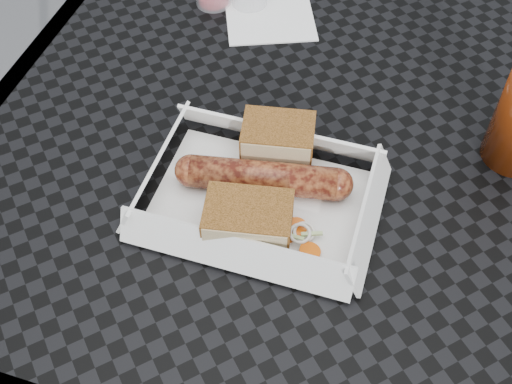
# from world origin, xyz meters

# --- Properties ---
(ground) EXTENTS (60.00, 60.00, 0.00)m
(ground) POSITION_xyz_m (0.00, 0.00, 0.00)
(ground) COLOR #4C4C4E
(ground) RESTS_ON ground
(patio_table) EXTENTS (0.80, 0.80, 0.74)m
(patio_table) POSITION_xyz_m (0.00, 0.00, 0.67)
(patio_table) COLOR black
(patio_table) RESTS_ON ground
(food_tray) EXTENTS (0.22, 0.15, 0.00)m
(food_tray) POSITION_xyz_m (-0.03, -0.12, 0.75)
(food_tray) COLOR white
(food_tray) RESTS_ON patio_table
(bratwurst) EXTENTS (0.19, 0.06, 0.04)m
(bratwurst) POSITION_xyz_m (-0.03, -0.11, 0.77)
(bratwurst) COLOR brown
(bratwurst) RESTS_ON food_tray
(bread_near) EXTENTS (0.09, 0.07, 0.05)m
(bread_near) POSITION_xyz_m (-0.03, -0.06, 0.77)
(bread_near) COLOR brown
(bread_near) RESTS_ON food_tray
(bread_far) EXTENTS (0.10, 0.07, 0.04)m
(bread_far) POSITION_xyz_m (-0.03, -0.17, 0.77)
(bread_far) COLOR brown
(bread_far) RESTS_ON food_tray
(veg_garnish) EXTENTS (0.03, 0.03, 0.00)m
(veg_garnish) POSITION_xyz_m (0.03, -0.16, 0.75)
(veg_garnish) COLOR #E25809
(veg_garnish) RESTS_ON food_tray
(napkin) EXTENTS (0.16, 0.16, 0.00)m
(napkin) POSITION_xyz_m (-0.11, 0.19, 0.75)
(napkin) COLOR white
(napkin) RESTS_ON patio_table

